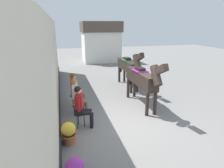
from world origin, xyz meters
name	(u,v)px	position (x,y,z in m)	size (l,w,h in m)	color
ground_plane	(110,94)	(0.00, 3.00, 0.00)	(40.00, 40.00, 0.00)	slate
pub_facade_wall	(52,73)	(-2.55, 1.50, 1.54)	(0.34, 14.00, 3.40)	beige
distant_cottage	(101,41)	(1.40, 11.74, 1.80)	(3.40, 2.60, 3.50)	silver
seated_visitor_near	(81,105)	(-1.69, 0.16, 0.78)	(0.61, 0.48, 1.39)	black
seated_visitor_middle	(77,95)	(-1.73, 1.09, 0.78)	(0.61, 0.49, 1.39)	gold
seated_visitor_far	(75,88)	(-1.72, 1.91, 0.78)	(0.61, 0.49, 1.39)	black
saddled_horse_near	(142,79)	(0.84, 1.22, 1.16)	(0.51, 3.00, 2.06)	#2D231E
saddled_horse_far	(129,66)	(1.16, 3.70, 1.16)	(0.50, 3.00, 2.06)	#2D231E
flower_planter_middle	(69,133)	(-2.14, -0.66, 0.33)	(0.43, 0.43, 0.64)	#A85638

